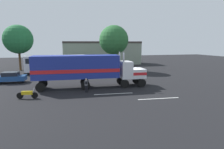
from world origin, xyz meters
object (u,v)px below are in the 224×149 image
semi_truck (86,68)px  tree_center (18,39)px  motorcycle (27,94)px  tree_left (114,40)px  parked_car (10,77)px  person_bystander (86,85)px  parked_bus (56,62)px

semi_truck → tree_center: 22.71m
motorcycle → tree_left: tree_left is taller
semi_truck → parked_car: size_ratio=3.17×
semi_truck → parked_car: semi_truck is taller
motorcycle → tree_center: (-4.70, 22.68, 5.94)m
person_bystander → tree_center: (-10.89, 21.67, 5.53)m
parked_car → motorcycle: (3.69, -9.22, -0.33)m
tree_left → motorcycle: bearing=-129.6°
tree_center → person_bystander: bearing=-63.3°
parked_bus → tree_left: 12.18m
parked_bus → parked_car: size_ratio=2.45×
person_bystander → tree_left: tree_left is taller
semi_truck → tree_left: bearing=60.9°
motorcycle → tree_left: (14.09, 17.04, 5.80)m
person_bystander → parked_car: person_bystander is taller
semi_truck → motorcycle: semi_truck is taller
semi_truck → parked_car: 11.87m
parked_car → motorcycle: size_ratio=2.15×
person_bystander → tree_left: size_ratio=0.18×
parked_bus → motorcycle: 16.92m
parked_bus → tree_left: size_ratio=1.20×
person_bystander → parked_car: (-9.88, 8.21, -0.09)m
motorcycle → tree_center: bearing=101.7°
tree_center → parked_car: bearing=-85.7°
motorcycle → tree_left: size_ratio=0.23×
semi_truck → parked_car: (-10.14, 5.93, -1.72)m
person_bystander → motorcycle: person_bystander is taller
person_bystander → parked_car: 12.85m
tree_center → semi_truck: bearing=-60.1°
person_bystander → parked_car: size_ratio=0.36×
tree_left → tree_center: (-18.80, 5.64, 0.14)m
parked_car → tree_center: tree_center is taller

